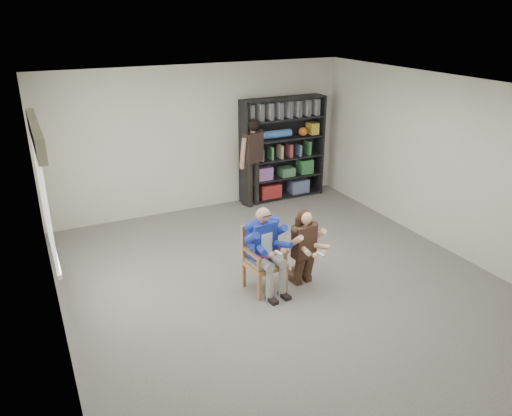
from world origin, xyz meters
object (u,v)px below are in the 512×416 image
seated_man (265,250)px  bookshelf (282,149)px  standing_man (253,164)px  armchair (265,259)px  kneeling_woman (305,248)px

seated_man → bookshelf: size_ratio=0.59×
bookshelf → standing_man: (-0.75, -0.16, -0.17)m
armchair → seated_man: 0.14m
armchair → bookshelf: 3.80m
seated_man → kneeling_woman: bearing=-17.8°
armchair → kneeling_woman: (0.58, -0.12, 0.09)m
armchair → seated_man: seated_man is taller
seated_man → standing_man: (1.25, 3.02, 0.26)m
seated_man → standing_man: 3.28m
armchair → seated_man: size_ratio=0.77×
kneeling_woman → bookshelf: bearing=60.6°
armchair → seated_man: (0.00, 0.00, 0.14)m
armchair → kneeling_woman: bearing=-17.8°
kneeling_woman → standing_man: 3.22m
armchair → standing_man: 3.29m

